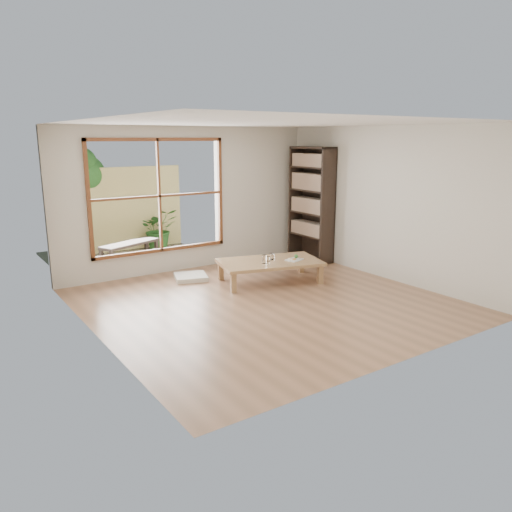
{
  "coord_description": "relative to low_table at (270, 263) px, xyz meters",
  "views": [
    {
      "loc": [
        -4.12,
        -5.79,
        2.4
      ],
      "look_at": [
        0.25,
        0.64,
        0.55
      ],
      "focal_mm": 35.0,
      "sensor_mm": 36.0,
      "label": 1
    }
  ],
  "objects": [
    {
      "name": "deck",
      "position": [
        -1.28,
        2.7,
        -0.32
      ],
      "size": [
        2.8,
        2.0,
        0.05
      ],
      "primitive_type": "cube",
      "color": "#312C23",
      "rests_on": "ground"
    },
    {
      "name": "bamboo_fence",
      "position": [
        -1.28,
        3.7,
        0.58
      ],
      "size": [
        2.8,
        0.06,
        1.8
      ],
      "primitive_type": "cube",
      "color": "#DBC270",
      "rests_on": "ground"
    },
    {
      "name": "bookshelf",
      "position": [
        1.62,
        0.85,
        0.79
      ],
      "size": [
        0.36,
        1.0,
        2.23
      ],
      "primitive_type": "cube",
      "color": "black",
      "rests_on": "ground"
    },
    {
      "name": "ground",
      "position": [
        -0.68,
        -0.86,
        -0.32
      ],
      "size": [
        5.0,
        5.0,
        0.0
      ],
      "primitive_type": "plane",
      "color": "#9E704F",
      "rests_on": "ground"
    },
    {
      "name": "shrub_left",
      "position": [
        -2.3,
        3.33,
        0.15
      ],
      "size": [
        0.6,
        0.53,
        0.9
      ],
      "primitive_type": "imported",
      "rotation": [
        0.0,
        0.0,
        0.32
      ],
      "color": "#286124",
      "rests_on": "deck"
    },
    {
      "name": "garden_bench",
      "position": [
        -1.51,
        2.57,
        0.03
      ],
      "size": [
        1.28,
        0.81,
        0.39
      ],
      "rotation": [
        0.0,
        0.0,
        0.39
      ],
      "color": "black",
      "rests_on": "deck"
    },
    {
      "name": "glass_tall",
      "position": [
        -0.18,
        -0.1,
        0.12
      ],
      "size": [
        0.08,
        0.08,
        0.14
      ],
      "primitive_type": "cylinder",
      "color": "silver",
      "rests_on": "low_table"
    },
    {
      "name": "floor_cushion",
      "position": [
        -1.05,
        0.9,
        -0.29
      ],
      "size": [
        0.67,
        0.67,
        0.08
      ],
      "primitive_type": "cube",
      "rotation": [
        0.0,
        0.0,
        -0.32
      ],
      "color": "white",
      "rests_on": "ground"
    },
    {
      "name": "glass_short",
      "position": [
        0.12,
        0.08,
        0.09
      ],
      "size": [
        0.07,
        0.07,
        0.08
      ],
      "primitive_type": "cylinder",
      "color": "silver",
      "rests_on": "low_table"
    },
    {
      "name": "food_tray",
      "position": [
        0.38,
        -0.2,
        0.06
      ],
      "size": [
        0.32,
        0.26,
        0.09
      ],
      "rotation": [
        0.0,
        0.0,
        0.26
      ],
      "color": "white",
      "rests_on": "low_table"
    },
    {
      "name": "glass_mid",
      "position": [
        0.07,
        0.05,
        0.1
      ],
      "size": [
        0.08,
        0.08,
        0.11
      ],
      "primitive_type": "cylinder",
      "color": "silver",
      "rests_on": "low_table"
    },
    {
      "name": "glass_small",
      "position": [
        -0.04,
        0.0,
        0.08
      ],
      "size": [
        0.06,
        0.06,
        0.08
      ],
      "primitive_type": "cylinder",
      "color": "silver",
      "rests_on": "low_table"
    },
    {
      "name": "low_table",
      "position": [
        0.0,
        0.0,
        0.0
      ],
      "size": [
        1.88,
        1.36,
        0.37
      ],
      "rotation": [
        0.0,
        0.0,
        -0.27
      ],
      "color": "#9B7B4B",
      "rests_on": "ground"
    },
    {
      "name": "garden_tree",
      "position": [
        -1.96,
        4.0,
        1.3
      ],
      "size": [
        1.04,
        0.85,
        2.22
      ],
      "color": "#4C3D2D",
      "rests_on": "ground"
    },
    {
      "name": "shrub_right",
      "position": [
        -0.53,
        3.4,
        0.14
      ],
      "size": [
        0.88,
        0.79,
        0.88
      ],
      "primitive_type": "imported",
      "rotation": [
        0.0,
        0.0,
        -0.13
      ],
      "color": "#286124",
      "rests_on": "deck"
    }
  ]
}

